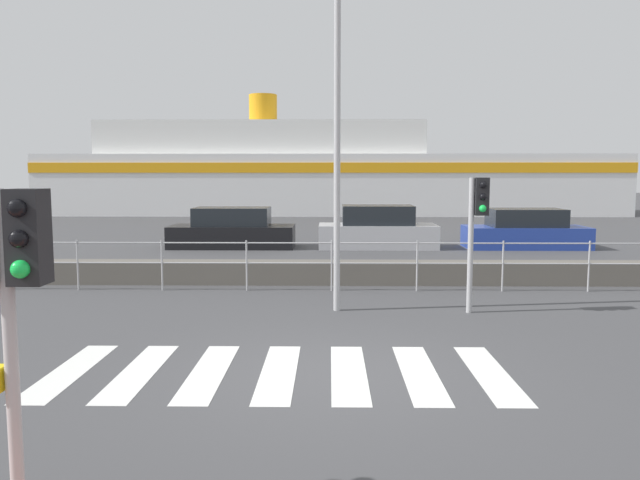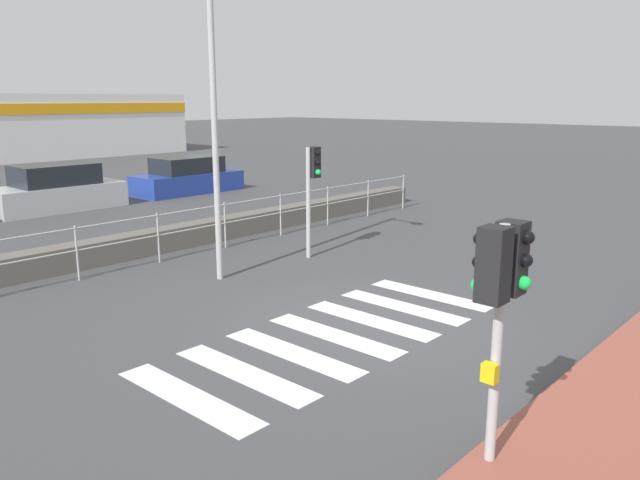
{
  "view_description": "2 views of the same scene",
  "coord_description": "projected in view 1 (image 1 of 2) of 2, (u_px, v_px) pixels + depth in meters",
  "views": [
    {
      "loc": [
        -0.04,
        -7.76,
        2.53
      ],
      "look_at": [
        -0.2,
        2.0,
        1.5
      ],
      "focal_mm": 35.0,
      "sensor_mm": 36.0,
      "label": 1
    },
    {
      "loc": [
        -7.44,
        -5.79,
        3.5
      ],
      "look_at": [
        0.09,
        1.0,
        1.2
      ],
      "focal_mm": 35.0,
      "sensor_mm": 36.0,
      "label": 2
    }
  ],
  "objects": [
    {
      "name": "crosswalk",
      "position": [
        279.0,
        372.0,
        7.99
      ],
      "size": [
        5.85,
        2.4,
        0.01
      ],
      "color": "silver",
      "rests_on": "ground_plane"
    },
    {
      "name": "ferry_boat",
      "position": [
        317.0,
        175.0,
        40.52
      ],
      "size": [
        36.27,
        6.93,
        7.64
      ],
      "color": "white",
      "rests_on": "ground_plane"
    },
    {
      "name": "harbor_fence",
      "position": [
        332.0,
        258.0,
        13.53
      ],
      "size": [
        18.58,
        0.04,
        1.11
      ],
      "color": "#B2B2B5",
      "rests_on": "ground_plane"
    },
    {
      "name": "parked_car_black",
      "position": [
        232.0,
        230.0,
        21.66
      ],
      "size": [
        4.29,
        1.76,
        1.39
      ],
      "color": "black",
      "rests_on": "ground_plane"
    },
    {
      "name": "streetlamp",
      "position": [
        337.0,
        96.0,
        11.02
      ],
      "size": [
        0.32,
        1.2,
        6.33
      ],
      "color": "#B2B2B5",
      "rests_on": "ground_plane"
    },
    {
      "name": "parked_car_blue",
      "position": [
        525.0,
        231.0,
        21.5
      ],
      "size": [
        4.12,
        1.71,
        1.36
      ],
      "color": "#233D9E",
      "rests_on": "ground_plane"
    },
    {
      "name": "traffic_light_far",
      "position": [
        478.0,
        214.0,
        11.26
      ],
      "size": [
        0.34,
        0.32,
        2.47
      ],
      "color": "#B2B2B5",
      "rests_on": "ground_plane"
    },
    {
      "name": "traffic_light_near",
      "position": [
        6.0,
        265.0,
        4.44
      ],
      "size": [
        0.58,
        0.41,
        2.43
      ],
      "color": "#B2B2B5",
      "rests_on": "ground_plane"
    },
    {
      "name": "seawall",
      "position": [
        332.0,
        272.0,
        14.44
      ],
      "size": [
        20.6,
        0.55,
        0.53
      ],
      "color": "#605B54",
      "rests_on": "ground_plane"
    },
    {
      "name": "parked_car_silver",
      "position": [
        377.0,
        230.0,
        21.58
      ],
      "size": [
        4.05,
        1.76,
        1.47
      ],
      "color": "#BCBCC1",
      "rests_on": "ground_plane"
    },
    {
      "name": "ground_plane",
      "position": [
        333.0,
        373.0,
        7.98
      ],
      "size": [
        160.0,
        160.0,
        0.0
      ],
      "primitive_type": "plane",
      "color": "#424244"
    }
  ]
}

